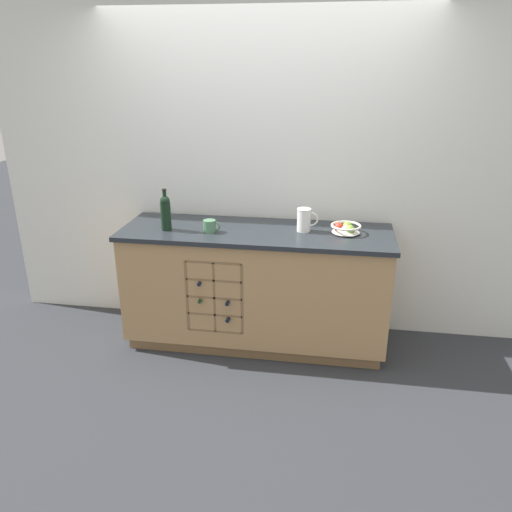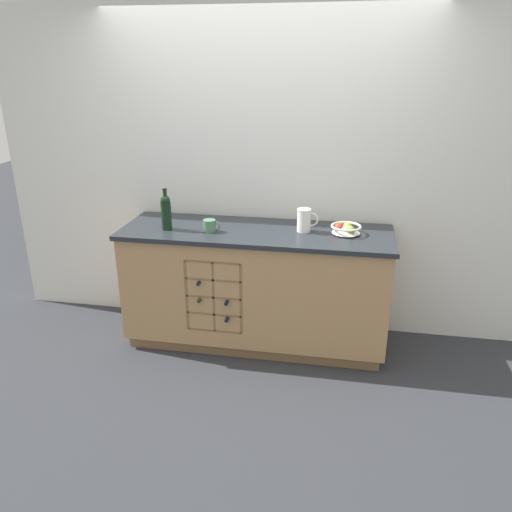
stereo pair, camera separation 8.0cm
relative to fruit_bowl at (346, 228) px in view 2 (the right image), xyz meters
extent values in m
plane|color=#2D3035|center=(-0.66, -0.03, -0.98)|extent=(14.00, 14.00, 0.00)
cube|color=silver|center=(-0.66, 0.35, 0.29)|extent=(4.40, 0.06, 2.55)
cube|color=brown|center=(-0.66, -0.03, -0.94)|extent=(1.93, 0.56, 0.09)
cube|color=tan|center=(-0.66, -0.03, -0.48)|extent=(1.99, 0.62, 0.81)
cube|color=#23282D|center=(-0.66, -0.03, -0.06)|extent=(2.03, 0.66, 0.03)
cube|color=brown|center=(-0.92, -0.24, -0.47)|extent=(0.41, 0.01, 0.55)
cube|color=brown|center=(-1.13, -0.29, -0.47)|extent=(0.02, 0.10, 0.55)
cube|color=brown|center=(-0.71, -0.29, -0.47)|extent=(0.02, 0.10, 0.55)
cube|color=brown|center=(-0.92, -0.29, -0.75)|extent=(0.41, 0.10, 0.02)
cube|color=brown|center=(-0.92, -0.29, -0.61)|extent=(0.41, 0.10, 0.02)
cube|color=brown|center=(-0.92, -0.29, -0.47)|extent=(0.41, 0.10, 0.02)
cube|color=brown|center=(-0.92, -0.29, -0.34)|extent=(0.41, 0.10, 0.02)
cube|color=brown|center=(-0.92, -0.29, -0.20)|extent=(0.41, 0.10, 0.02)
cube|color=brown|center=(-0.92, -0.29, -0.47)|extent=(0.02, 0.10, 0.55)
cylinder|color=black|center=(-0.82, -0.18, -0.64)|extent=(0.08, 0.22, 0.08)
cylinder|color=black|center=(-0.82, -0.34, -0.64)|extent=(0.03, 0.09, 0.03)
cylinder|color=#19381E|center=(-1.02, -0.18, -0.50)|extent=(0.07, 0.20, 0.07)
cylinder|color=#19381E|center=(-1.02, -0.33, -0.50)|extent=(0.03, 0.09, 0.03)
cylinder|color=black|center=(-0.82, -0.20, -0.50)|extent=(0.08, 0.20, 0.08)
cylinder|color=black|center=(-0.82, -0.34, -0.50)|extent=(0.03, 0.09, 0.03)
cylinder|color=black|center=(-1.02, -0.20, -0.36)|extent=(0.07, 0.19, 0.07)
cylinder|color=black|center=(-1.02, -0.33, -0.36)|extent=(0.03, 0.08, 0.03)
cylinder|color=silver|center=(0.00, 0.00, -0.04)|extent=(0.10, 0.10, 0.01)
cone|color=silver|center=(0.00, 0.00, 0.00)|extent=(0.21, 0.21, 0.06)
torus|color=silver|center=(0.00, 0.00, 0.02)|extent=(0.22, 0.22, 0.02)
sphere|color=#7FA838|center=(0.01, 0.03, 0.00)|extent=(0.07, 0.07, 0.07)
sphere|color=red|center=(-0.05, 0.01, 0.00)|extent=(0.07, 0.07, 0.07)
sphere|color=#7FA838|center=(0.03, -0.04, 0.00)|extent=(0.07, 0.07, 0.07)
cylinder|color=white|center=(-0.31, 0.00, 0.04)|extent=(0.10, 0.10, 0.17)
torus|color=white|center=(-0.31, 0.00, 0.13)|extent=(0.11, 0.11, 0.01)
torus|color=white|center=(-0.26, 0.00, 0.05)|extent=(0.11, 0.01, 0.11)
cylinder|color=#4C7A56|center=(-0.99, -0.12, 0.00)|extent=(0.09, 0.09, 0.09)
torus|color=#4C7A56|center=(-0.95, -0.12, 0.00)|extent=(0.07, 0.01, 0.07)
cylinder|color=black|center=(-1.32, -0.12, 0.06)|extent=(0.08, 0.08, 0.21)
sphere|color=black|center=(-1.32, -0.12, 0.18)|extent=(0.07, 0.07, 0.07)
cylinder|color=black|center=(-1.32, -0.12, 0.21)|extent=(0.03, 0.03, 0.09)
cylinder|color=black|center=(-1.32, -0.12, 0.26)|extent=(0.03, 0.03, 0.01)
camera|label=1|loc=(-0.11, -3.53, 1.12)|focal=35.00mm
camera|label=2|loc=(-0.03, -3.52, 1.12)|focal=35.00mm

